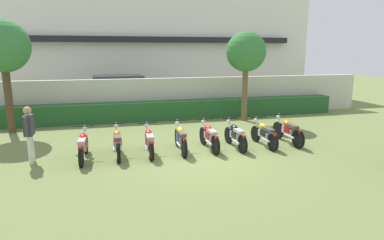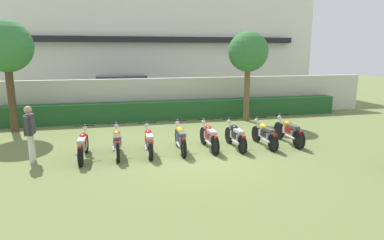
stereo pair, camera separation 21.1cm
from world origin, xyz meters
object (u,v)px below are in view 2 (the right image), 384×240
object	(u,v)px
tree_near_inspector	(6,47)
motorcycle_in_row_5	(236,135)
motorcycle_in_row_7	(289,131)
motorcycle_in_row_6	(265,134)
motorcycle_in_row_3	(180,138)
motorcycle_in_row_2	(149,141)
tree_far_side	(248,53)
motorcycle_in_row_1	(117,142)
parked_car	(124,92)
motorcycle_in_row_0	(83,145)
inspector_person	(30,129)
motorcycle_in_row_4	(209,136)

from	to	relation	value
tree_near_inspector	motorcycle_in_row_5	size ratio (longest dim) A/B	2.45
motorcycle_in_row_5	motorcycle_in_row_7	distance (m)	2.02
tree_near_inspector	motorcycle_in_row_6	xyz separation A→B (m)	(8.97, -4.24, -2.92)
motorcycle_in_row_3	motorcycle_in_row_5	bearing A→B (deg)	-89.99
motorcycle_in_row_2	motorcycle_in_row_3	bearing A→B (deg)	-86.29
tree_far_side	motorcycle_in_row_7	distance (m)	4.89
motorcycle_in_row_2	motorcycle_in_row_1	bearing A→B (deg)	88.37
parked_car	tree_near_inspector	world-z (taller)	tree_near_inspector
parked_car	motorcycle_in_row_6	size ratio (longest dim) A/B	2.55
motorcycle_in_row_0	motorcycle_in_row_1	size ratio (longest dim) A/B	1.03
motorcycle_in_row_0	inspector_person	bearing A→B (deg)	87.39
tree_near_inspector	motorcycle_in_row_2	bearing A→B (deg)	-40.12
motorcycle_in_row_4	motorcycle_in_row_5	xyz separation A→B (m)	(0.90, -0.08, -0.01)
motorcycle_in_row_1	motorcycle_in_row_4	bearing A→B (deg)	-89.89
motorcycle_in_row_3	inspector_person	xyz separation A→B (m)	(-4.49, 0.01, 0.54)
parked_car	motorcycle_in_row_7	xyz separation A→B (m)	(5.41, -8.70, -0.48)
tree_near_inspector	tree_far_side	size ratio (longest dim) A/B	1.08
parked_car	motorcycle_in_row_3	size ratio (longest dim) A/B	2.44
motorcycle_in_row_7	tree_near_inspector	bearing A→B (deg)	65.72
motorcycle_in_row_0	motorcycle_in_row_2	size ratio (longest dim) A/B	1.06
inspector_person	motorcycle_in_row_4	bearing A→B (deg)	0.10
tree_near_inspector	motorcycle_in_row_2	xyz separation A→B (m)	(5.02, -4.23, -2.92)
motorcycle_in_row_5	motorcycle_in_row_7	bearing A→B (deg)	-88.50
motorcycle_in_row_6	inspector_person	bearing A→B (deg)	86.38
tree_far_side	motorcycle_in_row_4	world-z (taller)	tree_far_side
parked_car	inspector_person	size ratio (longest dim) A/B	2.73
motorcycle_in_row_2	inspector_person	world-z (taller)	inspector_person
parked_car	tree_far_side	distance (m)	7.48
motorcycle_in_row_0	motorcycle_in_row_2	xyz separation A→B (m)	(1.99, 0.05, -0.01)
motorcycle_in_row_7	motorcycle_in_row_2	bearing A→B (deg)	89.48
motorcycle_in_row_2	motorcycle_in_row_6	xyz separation A→B (m)	(3.95, -0.02, -0.00)
inspector_person	parked_car	bearing A→B (deg)	71.22
motorcycle_in_row_5	motorcycle_in_row_3	bearing A→B (deg)	86.59
motorcycle_in_row_2	motorcycle_in_row_5	world-z (taller)	motorcycle_in_row_5
motorcycle_in_row_1	motorcycle_in_row_3	size ratio (longest dim) A/B	0.99
motorcycle_in_row_4	inspector_person	bearing A→B (deg)	87.81
motorcycle_in_row_7	inspector_person	world-z (taller)	inspector_person
parked_car	tree_far_side	size ratio (longest dim) A/B	1.11
parked_car	motorcycle_in_row_7	world-z (taller)	parked_car
parked_car	tree_near_inspector	bearing A→B (deg)	-136.86
parked_car	motorcycle_in_row_2	bearing A→B (deg)	-89.03
tree_near_inspector	tree_far_side	world-z (taller)	tree_near_inspector
tree_far_side	motorcycle_in_row_6	xyz separation A→B (m)	(-1.03, -4.22, -2.70)
motorcycle_in_row_0	inspector_person	distance (m)	1.57
motorcycle_in_row_3	motorcycle_in_row_7	xyz separation A→B (m)	(3.89, 0.05, 0.01)
motorcycle_in_row_1	motorcycle_in_row_7	distance (m)	5.90
motorcycle_in_row_1	motorcycle_in_row_4	xyz separation A→B (m)	(2.98, 0.04, -0.01)
motorcycle_in_row_2	motorcycle_in_row_3	size ratio (longest dim) A/B	0.96
tree_far_side	motorcycle_in_row_7	xyz separation A→B (m)	(-0.06, -4.09, -2.68)
tree_far_side	parked_car	bearing A→B (deg)	139.85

